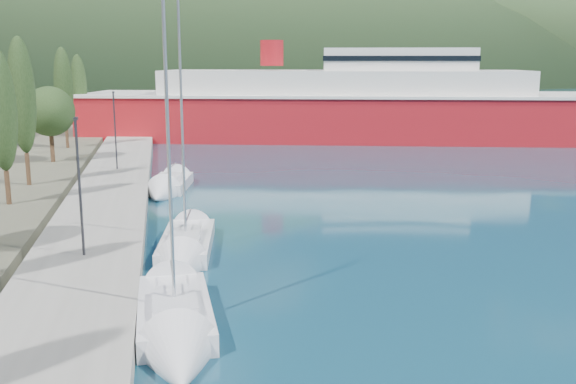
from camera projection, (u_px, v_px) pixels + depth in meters
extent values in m
plane|color=navy|center=(188.00, 106.00, 131.06)|extent=(1400.00, 1400.00, 0.00)
cube|color=gray|center=(105.00, 209.00, 38.96)|extent=(5.00, 88.00, 0.80)
cone|color=#37522C|center=(568.00, 4.00, 421.04)|extent=(420.00, 420.00, 90.00)
cylinder|color=#47301E|center=(8.00, 188.00, 38.61)|extent=(0.30, 0.30, 2.04)
ellipsoid|color=#253B1A|center=(1.00, 110.00, 37.68)|extent=(1.80, 1.80, 7.22)
cylinder|color=#47301E|center=(28.00, 169.00, 44.58)|extent=(0.30, 0.30, 2.24)
ellipsoid|color=#253B1A|center=(22.00, 95.00, 43.55)|extent=(1.80, 1.80, 7.93)
cylinder|color=#47301E|center=(52.00, 147.00, 54.67)|extent=(0.36, 0.36, 2.62)
sphere|color=#253B1A|center=(49.00, 111.00, 54.06)|extent=(4.20, 4.20, 4.20)
cylinder|color=#47301E|center=(67.00, 137.00, 63.48)|extent=(0.30, 0.30, 2.16)
ellipsoid|color=#253B1A|center=(64.00, 87.00, 62.49)|extent=(1.80, 1.80, 7.66)
cylinder|color=#47301E|center=(81.00, 126.00, 75.01)|extent=(0.30, 0.30, 2.02)
ellipsoid|color=#253B1A|center=(79.00, 86.00, 74.08)|extent=(1.80, 1.80, 7.18)
cylinder|color=#2D2D33|center=(80.00, 188.00, 27.76)|extent=(0.12, 0.12, 6.00)
cube|color=#2D2D33|center=(76.00, 119.00, 27.39)|extent=(0.15, 0.50, 0.12)
cylinder|color=#2D2D33|center=(115.00, 131.00, 50.13)|extent=(0.12, 0.12, 6.00)
cube|color=#2D2D33|center=(113.00, 92.00, 49.77)|extent=(0.15, 0.50, 0.12)
cube|color=silver|center=(175.00, 315.00, 22.99)|extent=(2.64, 6.28, 1.00)
cube|color=silver|center=(174.00, 302.00, 22.46)|extent=(1.57, 2.52, 0.39)
cylinder|color=silver|center=(169.00, 158.00, 21.43)|extent=(0.12, 0.12, 10.55)
cone|color=silver|center=(180.00, 366.00, 19.16)|extent=(2.60, 2.95, 2.55)
cube|color=silver|center=(187.00, 245.00, 31.84)|extent=(3.27, 6.92, 0.94)
cube|color=silver|center=(186.00, 235.00, 31.28)|extent=(1.78, 2.83, 0.37)
cylinder|color=silver|center=(182.00, 120.00, 30.15)|extent=(0.12, 0.12, 11.49)
cone|color=silver|center=(178.00, 272.00, 27.68)|extent=(2.79, 3.40, 2.40)
cube|color=silver|center=(170.00, 185.00, 46.95)|extent=(3.63, 6.13, 0.98)
cube|color=silver|center=(169.00, 177.00, 46.44)|extent=(1.94, 2.55, 0.38)
cylinder|color=silver|center=(166.00, 111.00, 45.48)|extent=(0.12, 0.12, 9.84)
cone|color=silver|center=(160.00, 195.00, 43.35)|extent=(3.01, 3.13, 2.51)
cube|color=#A8151C|center=(342.00, 120.00, 76.16)|extent=(61.95, 28.02, 5.87)
cube|color=silver|center=(343.00, 95.00, 75.57)|extent=(62.46, 28.49, 0.31)
cube|color=silver|center=(343.00, 84.00, 75.32)|extent=(43.21, 21.03, 3.14)
cube|color=silver|center=(398.00, 59.00, 74.32)|extent=(18.46, 11.97, 2.51)
cylinder|color=#A8151C|center=(272.00, 53.00, 75.17)|extent=(2.72, 2.72, 2.93)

